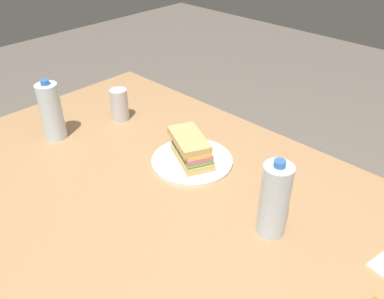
% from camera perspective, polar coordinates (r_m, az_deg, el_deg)
% --- Properties ---
extents(dining_table, '(1.72, 1.02, 0.76)m').
position_cam_1_polar(dining_table, '(1.18, -1.63, -10.83)').
color(dining_table, tan).
rests_on(dining_table, ground_plane).
extents(paper_plate, '(0.26, 0.26, 0.01)m').
position_cam_1_polar(paper_plate, '(1.27, 0.00, -1.65)').
color(paper_plate, white).
rests_on(paper_plate, dining_table).
extents(sandwich, '(0.21, 0.16, 0.08)m').
position_cam_1_polar(sandwich, '(1.25, -0.14, 0.18)').
color(sandwich, '#DBB26B').
rests_on(sandwich, paper_plate).
extents(water_bottle_tall, '(0.07, 0.07, 0.22)m').
position_cam_1_polar(water_bottle_tall, '(0.99, 11.83, -7.16)').
color(water_bottle_tall, silver).
rests_on(water_bottle_tall, dining_table).
extents(water_bottle_spare, '(0.07, 0.07, 0.22)m').
position_cam_1_polar(water_bottle_spare, '(1.44, -19.69, 5.19)').
color(water_bottle_spare, silver).
rests_on(water_bottle_spare, dining_table).
extents(soda_can_silver, '(0.07, 0.07, 0.12)m').
position_cam_1_polar(soda_can_silver, '(1.52, -10.46, 6.39)').
color(soda_can_silver, silver).
rests_on(soda_can_silver, dining_table).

